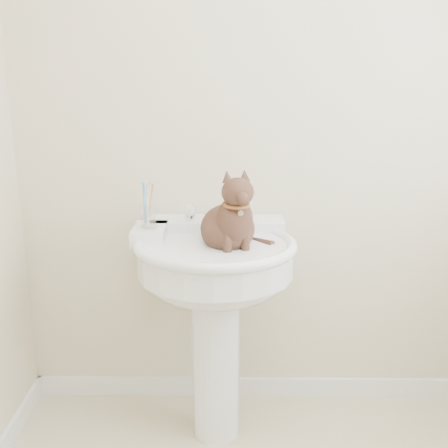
{
  "coord_description": "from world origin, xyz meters",
  "views": [
    {
      "loc": [
        -0.18,
        -1.26,
        1.54
      ],
      "look_at": [
        -0.21,
        0.8,
        0.94
      ],
      "focal_mm": 45.0,
      "sensor_mm": 36.0,
      "label": 1
    }
  ],
  "objects": [
    {
      "name": "pedestal_sink",
      "position": [
        -0.24,
        0.81,
        0.71
      ],
      "size": [
        0.65,
        0.64,
        0.9
      ],
      "color": "white",
      "rests_on": "floor"
    },
    {
      "name": "wall_back",
      "position": [
        0.0,
        1.1,
        1.25
      ],
      "size": [
        2.2,
        0.0,
        2.5
      ],
      "primitive_type": null,
      "color": "beige",
      "rests_on": "ground"
    },
    {
      "name": "faucet",
      "position": [
        -0.24,
        0.97,
        0.94
      ],
      "size": [
        0.28,
        0.12,
        0.14
      ],
      "color": "silver",
      "rests_on": "pedestal_sink"
    },
    {
      "name": "cat",
      "position": [
        -0.18,
        0.79,
        0.94
      ],
      "size": [
        0.23,
        0.29,
        0.42
      ],
      "rotation": [
        0.0,
        0.0,
        0.32
      ],
      "color": "brown",
      "rests_on": "pedestal_sink"
    },
    {
      "name": "baseboard_back",
      "position": [
        0.0,
        1.09,
        0.04
      ],
      "size": [
        2.2,
        0.02,
        0.09
      ],
      "primitive_type": "cube",
      "color": "white",
      "rests_on": "floor"
    },
    {
      "name": "soap_bar",
      "position": [
        -0.19,
        1.06,
        0.91
      ],
      "size": [
        0.1,
        0.06,
        0.03
      ],
      "primitive_type": "cube",
      "rotation": [
        0.0,
        0.0,
        0.1
      ],
      "color": "gold",
      "rests_on": "pedestal_sink"
    },
    {
      "name": "toothbrush_cup",
      "position": [
        -0.51,
        0.87,
        0.95
      ],
      "size": [
        0.07,
        0.07,
        0.18
      ],
      "rotation": [
        0.0,
        0.0,
        0.09
      ],
      "color": "silver",
      "rests_on": "pedestal_sink"
    }
  ]
}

